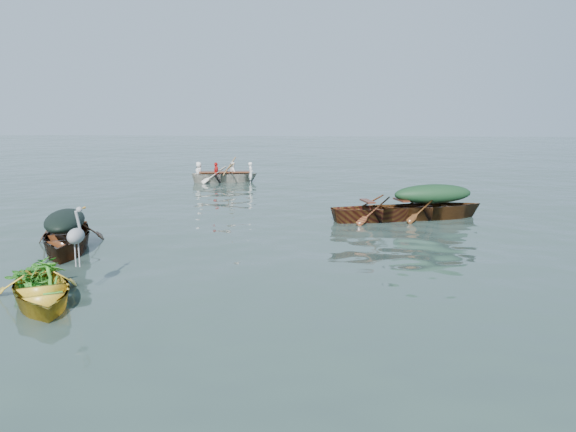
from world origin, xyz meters
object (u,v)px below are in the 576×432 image
object	(u,v)px
open_wooden_boat	(384,220)
heron	(76,245)
rowed_boat	(225,182)
yellow_dinghy	(41,303)
green_tarp_boat	(432,218)
dark_covered_boat	(67,251)

from	to	relation	value
open_wooden_boat	heron	xyz separation A→B (m)	(-5.09, -7.00, 0.82)
rowed_boat	heron	size ratio (longest dim) A/B	4.16
yellow_dinghy	open_wooden_boat	size ratio (longest dim) A/B	0.71
green_tarp_boat	heron	xyz separation A→B (m)	(-6.42, -7.44, 0.82)
yellow_dinghy	rowed_boat	distance (m)	15.66
green_tarp_boat	open_wooden_boat	size ratio (longest dim) A/B	1.02
yellow_dinghy	open_wooden_boat	world-z (taller)	open_wooden_boat
dark_covered_boat	open_wooden_boat	size ratio (longest dim) A/B	0.94
green_tarp_boat	open_wooden_boat	distance (m)	1.39
yellow_dinghy	rowed_boat	bearing A→B (deg)	58.39
dark_covered_boat	yellow_dinghy	bearing A→B (deg)	-89.24
dark_covered_boat	rowed_boat	size ratio (longest dim) A/B	0.97
dark_covered_boat	heron	world-z (taller)	heron
green_tarp_boat	heron	distance (m)	9.86
green_tarp_boat	rowed_boat	bearing A→B (deg)	25.09
open_wooden_boat	rowed_boat	xyz separation A→B (m)	(-6.10, 8.30, 0.00)
dark_covered_boat	open_wooden_boat	distance (m)	7.93
yellow_dinghy	heron	distance (m)	0.99
dark_covered_boat	green_tarp_boat	size ratio (longest dim) A/B	0.92
open_wooden_boat	rowed_boat	world-z (taller)	open_wooden_boat
yellow_dinghy	open_wooden_boat	distance (m)	9.19
yellow_dinghy	heron	world-z (taller)	heron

